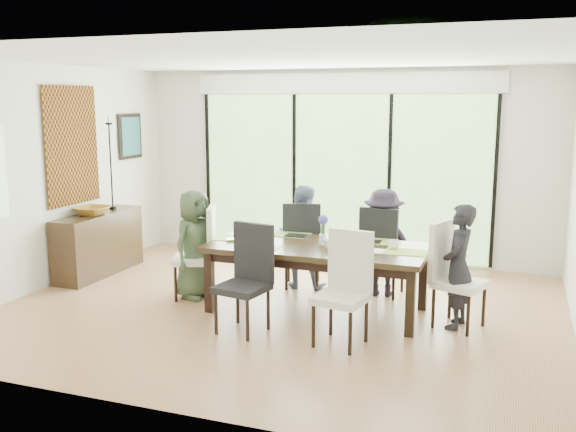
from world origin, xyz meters
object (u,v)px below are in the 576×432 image
(person_far_left, at_px, (302,236))
(sideboard, at_px, (99,244))
(chair_left_end, at_px, (193,252))
(person_far_right, at_px, (383,242))
(bowl, at_px, (92,211))
(chair_far_right, at_px, (383,250))
(chair_near_left, at_px, (242,279))
(chair_right_end, at_px, (460,276))
(cup_b, at_px, (328,244))
(chair_far_left, at_px, (303,243))
(table_top, at_px, (317,248))
(person_right_end, at_px, (458,266))
(person_left_end, at_px, (195,244))
(chair_near_right, at_px, (341,290))
(cup_a, at_px, (262,234))
(vase, at_px, (323,239))
(cup_c, at_px, (393,245))
(laptop, at_px, (241,240))

(person_far_left, relative_size, sideboard, 0.87)
(chair_left_end, xyz_separation_m, person_far_left, (1.05, 0.83, 0.09))
(person_far_left, height_order, sideboard, person_far_left)
(person_far_right, xyz_separation_m, bowl, (-3.70, -0.46, 0.24))
(chair_far_right, bearing_deg, chair_near_left, 64.08)
(chair_right_end, relative_size, chair_far_right, 1.00)
(chair_right_end, height_order, cup_b, chair_right_end)
(chair_right_end, relative_size, chair_near_left, 1.00)
(chair_right_end, height_order, sideboard, chair_right_end)
(chair_left_end, xyz_separation_m, chair_far_left, (1.05, 0.85, 0.00))
(table_top, distance_m, person_right_end, 1.48)
(person_left_end, bearing_deg, sideboard, 87.77)
(chair_far_left, relative_size, person_far_left, 0.85)
(chair_far_right, height_order, chair_near_right, same)
(chair_near_left, distance_m, cup_a, 1.07)
(vase, relative_size, bowl, 0.27)
(cup_a, distance_m, sideboard, 2.50)
(table_top, xyz_separation_m, chair_left_end, (-1.50, 0.00, -0.17))
(cup_c, relative_size, bowl, 0.28)
(chair_right_end, height_order, chair_far_right, same)
(table_top, bearing_deg, cup_c, 7.13)
(laptop, distance_m, cup_c, 1.66)
(vase, bearing_deg, chair_far_left, 122.01)
(person_far_right, height_order, cup_c, person_far_right)
(chair_far_right, distance_m, bowl, 3.75)
(chair_right_end, xyz_separation_m, bowl, (-4.65, 0.37, 0.33))
(chair_left_end, height_order, chair_near_right, same)
(laptop, bearing_deg, chair_near_right, -57.88)
(laptop, relative_size, bowl, 0.75)
(chair_left_end, relative_size, chair_far_right, 1.00)
(chair_left_end, bearing_deg, chair_far_left, 108.34)
(person_far_left, bearing_deg, chair_far_left, -93.07)
(person_far_right, bearing_deg, cup_a, 21.85)
(table_top, bearing_deg, cup_a, 167.91)
(chair_near_right, relative_size, bowl, 2.50)
(chair_left_end, height_order, laptop, chair_left_end)
(chair_left_end, bearing_deg, bowl, -123.28)
(chair_near_left, bearing_deg, person_right_end, 34.25)
(vase, bearing_deg, sideboard, 172.52)
(chair_right_end, relative_size, bowl, 2.50)
(person_far_right, distance_m, cup_c, 0.79)
(chair_left_end, height_order, chair_near_left, same)
(person_left_end, bearing_deg, chair_far_left, -37.00)
(chair_near_left, distance_m, laptop, 0.87)
(sideboard, bearing_deg, cup_c, -5.35)
(chair_left_end, xyz_separation_m, chair_far_right, (2.05, 0.85, 0.00))
(cup_b, height_order, sideboard, cup_b)
(chair_far_right, height_order, person_left_end, person_left_end)
(chair_far_right, bearing_deg, sideboard, 11.33)
(person_far_left, bearing_deg, bowl, 6.57)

